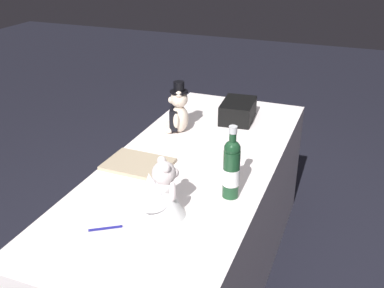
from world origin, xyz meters
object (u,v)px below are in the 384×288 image
at_px(signing_pen, 107,228).
at_px(gift_case_black, 238,111).
at_px(guestbook, 138,164).
at_px(teddy_bear_bride, 161,192).
at_px(teddy_bear_groom, 178,112).
at_px(champagne_bottle, 231,168).

height_order(signing_pen, gift_case_black, gift_case_black).
bearing_deg(guestbook, signing_pen, 15.71).
xyz_separation_m(teddy_bear_bride, gift_case_black, (-1.07, 0.00, -0.05)).
relative_size(teddy_bear_bride, signing_pen, 2.09).
height_order(teddy_bear_bride, signing_pen, teddy_bear_bride).
xyz_separation_m(teddy_bear_groom, guestbook, (0.45, -0.02, -0.11)).
height_order(teddy_bear_bride, champagne_bottle, champagne_bottle).
relative_size(signing_pen, gift_case_black, 0.41).
height_order(teddy_bear_groom, guestbook, teddy_bear_groom).
xyz_separation_m(teddy_bear_bride, guestbook, (-0.34, -0.28, -0.10)).
height_order(teddy_bear_groom, gift_case_black, teddy_bear_groom).
bearing_deg(gift_case_black, guestbook, -21.06).
relative_size(gift_case_black, guestbook, 0.92).
height_order(teddy_bear_bride, gift_case_black, teddy_bear_bride).
bearing_deg(teddy_bear_bride, champagne_bottle, 138.16).
relative_size(teddy_bear_groom, guestbook, 0.94).
xyz_separation_m(teddy_bear_bride, champagne_bottle, (-0.24, 0.21, 0.03)).
distance_m(signing_pen, guestbook, 0.51).
bearing_deg(signing_pen, teddy_bear_bride, 136.06).
bearing_deg(guestbook, gift_case_black, 160.50).
relative_size(champagne_bottle, guestbook, 1.05).
bearing_deg(teddy_bear_bride, teddy_bear_groom, -161.59).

